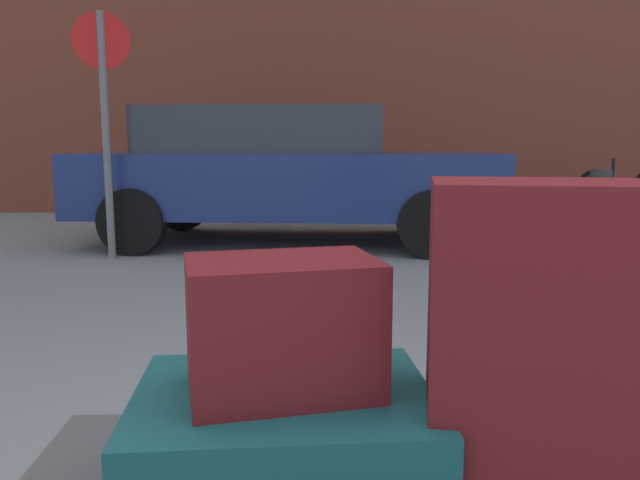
{
  "coord_description": "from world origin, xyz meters",
  "views": [
    {
      "loc": [
        -0.08,
        -1.19,
        1.06
      ],
      "look_at": [
        0.0,
        1.2,
        0.69
      ],
      "focal_mm": 35.05,
      "sensor_mm": 36.0,
      "label": 1
    }
  ],
  "objects_px": {
    "suitcase_maroon_rear_left": "(535,356)",
    "no_parking_sign": "(105,108)",
    "parked_car": "(284,172)",
    "bollard_kerb_near": "(500,201)",
    "suitcase_teal_center": "(284,444)",
    "duffel_bag_maroon_topmost_pile": "(283,325)",
    "bollard_kerb_mid": "(599,201)",
    "bicycle_leaning": "(622,194)"
  },
  "relations": [
    {
      "from": "no_parking_sign",
      "to": "bollard_kerb_mid",
      "type": "bearing_deg",
      "value": 16.65
    },
    {
      "from": "bicycle_leaning",
      "to": "parked_car",
      "type": "bearing_deg",
      "value": -159.72
    },
    {
      "from": "bollard_kerb_mid",
      "to": "no_parking_sign",
      "type": "bearing_deg",
      "value": -163.35
    },
    {
      "from": "suitcase_teal_center",
      "to": "duffel_bag_maroon_topmost_pile",
      "type": "relative_size",
      "value": 1.62
    },
    {
      "from": "duffel_bag_maroon_topmost_pile",
      "to": "suitcase_maroon_rear_left",
      "type": "bearing_deg",
      "value": -21.69
    },
    {
      "from": "suitcase_teal_center",
      "to": "suitcase_maroon_rear_left",
      "type": "bearing_deg",
      "value": -12.97
    },
    {
      "from": "suitcase_teal_center",
      "to": "bollard_kerb_near",
      "type": "distance_m",
      "value": 6.65
    },
    {
      "from": "suitcase_teal_center",
      "to": "parked_car",
      "type": "distance_m",
      "value": 5.51
    },
    {
      "from": "suitcase_maroon_rear_left",
      "to": "parked_car",
      "type": "bearing_deg",
      "value": 107.14
    },
    {
      "from": "duffel_bag_maroon_topmost_pile",
      "to": "bollard_kerb_near",
      "type": "bearing_deg",
      "value": 56.79
    },
    {
      "from": "duffel_bag_maroon_topmost_pile",
      "to": "bollard_kerb_mid",
      "type": "relative_size",
      "value": 0.49
    },
    {
      "from": "duffel_bag_maroon_topmost_pile",
      "to": "no_parking_sign",
      "type": "relative_size",
      "value": 0.17
    },
    {
      "from": "suitcase_teal_center",
      "to": "parked_car",
      "type": "height_order",
      "value": "parked_car"
    },
    {
      "from": "parked_car",
      "to": "no_parking_sign",
      "type": "height_order",
      "value": "no_parking_sign"
    },
    {
      "from": "bicycle_leaning",
      "to": "no_parking_sign",
      "type": "bearing_deg",
      "value": -157.07
    },
    {
      "from": "duffel_bag_maroon_topmost_pile",
      "to": "bollard_kerb_mid",
      "type": "xyz_separation_m",
      "value": [
        3.63,
        6.19,
        -0.34
      ]
    },
    {
      "from": "duffel_bag_maroon_topmost_pile",
      "to": "parked_car",
      "type": "bearing_deg",
      "value": 79.69
    },
    {
      "from": "bollard_kerb_near",
      "to": "duffel_bag_maroon_topmost_pile",
      "type": "bearing_deg",
      "value": -111.45
    },
    {
      "from": "suitcase_maroon_rear_left",
      "to": "parked_car",
      "type": "distance_m",
      "value": 5.62
    },
    {
      "from": "duffel_bag_maroon_topmost_pile",
      "to": "bicycle_leaning",
      "type": "xyz_separation_m",
      "value": [
        4.44,
        7.19,
        -0.33
      ]
    },
    {
      "from": "parked_car",
      "to": "bicycle_leaning",
      "type": "distance_m",
      "value": 4.9
    },
    {
      "from": "bollard_kerb_near",
      "to": "bollard_kerb_mid",
      "type": "relative_size",
      "value": 1.0
    },
    {
      "from": "parked_car",
      "to": "bollard_kerb_near",
      "type": "height_order",
      "value": "parked_car"
    },
    {
      "from": "bollard_kerb_near",
      "to": "bollard_kerb_mid",
      "type": "distance_m",
      "value": 1.2
    },
    {
      "from": "bicycle_leaning",
      "to": "suitcase_maroon_rear_left",
      "type": "bearing_deg",
      "value": -118.58
    },
    {
      "from": "suitcase_maroon_rear_left",
      "to": "bollard_kerb_near",
      "type": "bearing_deg",
      "value": 83.54
    },
    {
      "from": "suitcase_teal_center",
      "to": "bollard_kerb_near",
      "type": "relative_size",
      "value": 0.8
    },
    {
      "from": "suitcase_maroon_rear_left",
      "to": "bollard_kerb_mid",
      "type": "relative_size",
      "value": 0.88
    },
    {
      "from": "suitcase_maroon_rear_left",
      "to": "parked_car",
      "type": "relative_size",
      "value": 0.15
    },
    {
      "from": "parked_car",
      "to": "bicycle_leaning",
      "type": "relative_size",
      "value": 2.67
    },
    {
      "from": "duffel_bag_maroon_topmost_pile",
      "to": "parked_car",
      "type": "xyz_separation_m",
      "value": [
        -0.14,
        5.5,
        0.05
      ]
    },
    {
      "from": "bicycle_leaning",
      "to": "no_parking_sign",
      "type": "relative_size",
      "value": 0.75
    },
    {
      "from": "suitcase_maroon_rear_left",
      "to": "no_parking_sign",
      "type": "height_order",
      "value": "no_parking_sign"
    },
    {
      "from": "duffel_bag_maroon_topmost_pile",
      "to": "bollard_kerb_near",
      "type": "height_order",
      "value": "duffel_bag_maroon_topmost_pile"
    },
    {
      "from": "duffel_bag_maroon_topmost_pile",
      "to": "parked_car",
      "type": "distance_m",
      "value": 5.5
    },
    {
      "from": "suitcase_teal_center",
      "to": "bicycle_leaning",
      "type": "relative_size",
      "value": 0.36
    },
    {
      "from": "parked_car",
      "to": "no_parking_sign",
      "type": "distance_m",
      "value": 1.93
    },
    {
      "from": "suitcase_maroon_rear_left",
      "to": "duffel_bag_maroon_topmost_pile",
      "type": "xyz_separation_m",
      "value": [
        -0.48,
        0.08,
        0.04
      ]
    },
    {
      "from": "bollard_kerb_near",
      "to": "no_parking_sign",
      "type": "bearing_deg",
      "value": -158.9
    },
    {
      "from": "suitcase_maroon_rear_left",
      "to": "no_parking_sign",
      "type": "bearing_deg",
      "value": 126.03
    },
    {
      "from": "parked_car",
      "to": "duffel_bag_maroon_topmost_pile",
      "type": "bearing_deg",
      "value": -88.55
    },
    {
      "from": "suitcase_teal_center",
      "to": "no_parking_sign",
      "type": "xyz_separation_m",
      "value": [
        -1.72,
        4.59,
        0.92
      ]
    }
  ]
}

